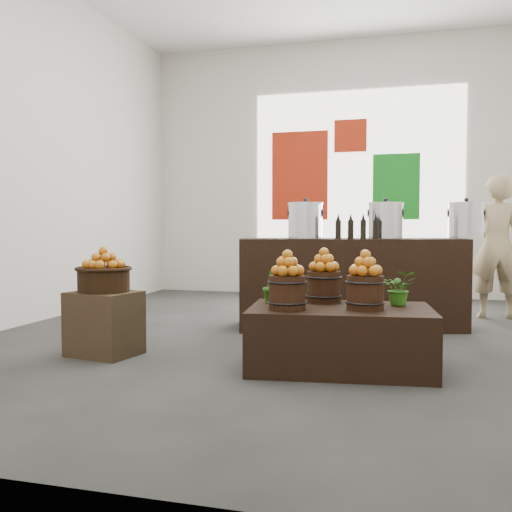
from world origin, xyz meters
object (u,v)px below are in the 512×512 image
(stock_pot_center, at_px, (385,221))
(display_table, at_px, (340,338))
(shopper, at_px, (496,247))
(crate, at_px, (104,323))
(counter, at_px, (350,283))
(stock_pot_left, at_px, (305,221))
(stock_pot_right, at_px, (466,221))
(wicker_basket, at_px, (104,280))

(stock_pot_center, bearing_deg, display_table, -97.33)
(display_table, xyz_separation_m, shopper, (1.48, 2.91, 0.61))
(stock_pot_center, bearing_deg, crate, -138.65)
(counter, bearing_deg, shopper, 19.85)
(display_table, xyz_separation_m, stock_pot_left, (-0.58, 1.70, 0.91))
(counter, relative_size, shopper, 1.38)
(crate, bearing_deg, stock_pot_left, 51.27)
(counter, bearing_deg, stock_pot_right, -0.00)
(wicker_basket, bearing_deg, display_table, 1.66)
(counter, bearing_deg, stock_pot_left, -180.00)
(crate, distance_m, wicker_basket, 0.37)
(stock_pot_left, height_order, stock_pot_right, same)
(wicker_basket, relative_size, shopper, 0.25)
(crate, bearing_deg, counter, 45.02)
(wicker_basket, distance_m, stock_pot_left, 2.30)
(shopper, bearing_deg, stock_pot_right, 57.29)
(wicker_basket, relative_size, counter, 0.18)
(counter, distance_m, stock_pot_right, 1.40)
(stock_pot_center, relative_size, shopper, 0.21)
(stock_pot_right, distance_m, shopper, 0.93)
(display_table, relative_size, stock_pot_left, 3.78)
(stock_pot_left, xyz_separation_m, shopper, (2.07, 1.21, -0.29))
(wicker_basket, xyz_separation_m, stock_pot_right, (3.06, 2.18, 0.51))
(stock_pot_center, xyz_separation_m, stock_pot_right, (0.83, 0.21, 0.00))
(counter, xyz_separation_m, stock_pot_right, (1.19, 0.31, 0.66))
(counter, xyz_separation_m, stock_pot_left, (-0.47, -0.12, 0.66))
(crate, height_order, stock_pot_center, stock_pot_center)
(display_table, height_order, shopper, shopper)
(crate, bearing_deg, stock_pot_center, 41.35)
(wicker_basket, relative_size, stock_pot_center, 1.19)
(wicker_basket, xyz_separation_m, shopper, (3.47, 2.97, 0.21))
(crate, xyz_separation_m, shopper, (3.47, 2.97, 0.58))
(crate, distance_m, stock_pot_left, 2.41)
(counter, height_order, shopper, shopper)
(crate, xyz_separation_m, counter, (1.87, 1.87, 0.21))
(crate, height_order, display_table, crate)
(display_table, relative_size, counter, 0.58)
(stock_pot_left, xyz_separation_m, stock_pot_center, (0.83, 0.21, 0.00))
(wicker_basket, bearing_deg, crate, 0.00)
(stock_pot_left, bearing_deg, crate, -128.73)
(stock_pot_right, bearing_deg, stock_pot_left, -165.51)
(crate, relative_size, wicker_basket, 1.25)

